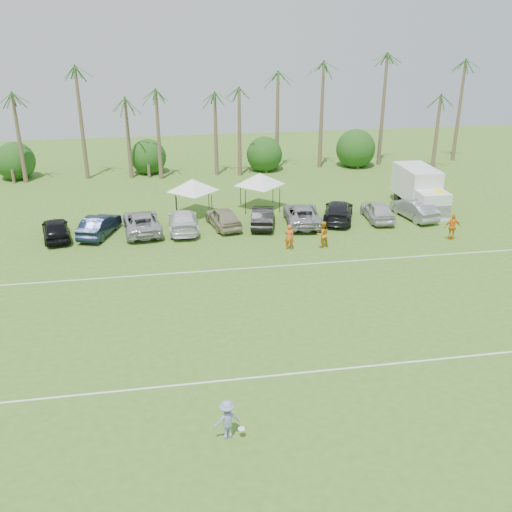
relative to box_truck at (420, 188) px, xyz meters
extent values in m
plane|color=#40691F|center=(-16.39, -23.81, -1.80)|extent=(120.00, 120.00, 0.00)
cube|color=white|center=(-16.39, -21.81, -1.80)|extent=(80.00, 0.10, 0.01)
cube|color=white|center=(-16.39, -9.81, -1.80)|extent=(80.00, 0.10, 0.01)
cone|color=brown|center=(-33.39, 14.19, 2.70)|extent=(0.44, 0.44, 9.00)
cone|color=brown|center=(-28.39, 14.19, 3.20)|extent=(0.44, 0.44, 10.00)
cone|color=brown|center=(-24.39, 14.19, 3.70)|extent=(0.44, 0.44, 11.00)
cone|color=brown|center=(-20.39, 14.19, 2.20)|extent=(0.44, 0.44, 8.00)
cone|color=brown|center=(-16.39, 14.19, 2.70)|extent=(0.44, 0.44, 9.00)
cone|color=brown|center=(-12.39, 14.19, 3.20)|extent=(0.44, 0.44, 10.00)
cone|color=brown|center=(-8.39, 14.19, 3.70)|extent=(0.44, 0.44, 11.00)
cone|color=brown|center=(-3.39, 14.19, 2.20)|extent=(0.44, 0.44, 8.00)
cone|color=brown|center=(1.61, 14.19, 2.70)|extent=(0.44, 0.44, 9.00)
cone|color=brown|center=(6.61, 14.19, 3.20)|extent=(0.44, 0.44, 10.00)
cone|color=brown|center=(10.61, 14.19, 3.70)|extent=(0.44, 0.44, 11.00)
cylinder|color=brown|center=(-35.39, 15.19, -1.10)|extent=(0.30, 0.30, 1.40)
sphere|color=#164212|center=(-35.39, 15.19, 0.00)|extent=(4.00, 4.00, 4.00)
cylinder|color=brown|center=(-22.39, 15.19, -1.10)|extent=(0.30, 0.30, 1.40)
sphere|color=#164212|center=(-22.39, 15.19, 0.00)|extent=(4.00, 4.00, 4.00)
cylinder|color=brown|center=(-10.39, 15.19, -1.10)|extent=(0.30, 0.30, 1.40)
sphere|color=#164212|center=(-10.39, 15.19, 0.00)|extent=(4.00, 4.00, 4.00)
cylinder|color=brown|center=(-0.39, 15.19, -1.10)|extent=(0.30, 0.30, 1.40)
sphere|color=#164212|center=(-0.39, 15.19, 0.00)|extent=(4.00, 4.00, 4.00)
imported|color=orange|center=(-12.76, -7.06, -0.90)|extent=(0.78, 0.66, 1.82)
imported|color=orange|center=(-10.36, -7.01, -0.86)|extent=(1.06, 0.91, 1.89)
imported|color=orange|center=(-0.76, -7.27, -0.81)|extent=(1.21, 0.61, 1.98)
cube|color=white|center=(0.01, 0.82, 0.29)|extent=(2.59, 4.72, 2.56)
cube|color=white|center=(-0.02, -2.45, -0.73)|extent=(2.36, 1.86, 2.15)
cube|color=black|center=(-0.02, -3.22, -1.04)|extent=(2.35, 0.32, 1.02)
cube|color=#E5590C|center=(1.29, 0.81, -0.17)|extent=(0.03, 1.64, 0.92)
cylinder|color=black|center=(-1.04, -2.24, -1.34)|extent=(0.31, 0.92, 0.92)
cylinder|color=black|center=(1.01, -2.25, -1.34)|extent=(0.31, 0.92, 0.92)
cylinder|color=black|center=(-1.01, 2.06, -1.34)|extent=(0.31, 0.92, 0.92)
cylinder|color=black|center=(1.04, 2.04, -1.34)|extent=(0.31, 0.92, 0.92)
cylinder|color=black|center=(-20.15, 0.35, -0.82)|extent=(0.06, 0.06, 1.98)
cylinder|color=black|center=(-17.39, 0.35, -0.82)|extent=(0.06, 0.06, 1.98)
cylinder|color=black|center=(-20.15, 3.12, -0.82)|extent=(0.06, 0.06, 1.98)
cylinder|color=black|center=(-17.39, 3.12, -0.82)|extent=(0.06, 0.06, 1.98)
pyramid|color=white|center=(-18.77, 1.74, 1.16)|extent=(4.27, 4.27, 0.99)
cylinder|color=black|center=(-14.58, 1.01, -0.79)|extent=(0.06, 0.06, 2.03)
cylinder|color=black|center=(-11.74, 1.01, -0.79)|extent=(0.06, 0.06, 2.03)
cylinder|color=black|center=(-14.58, 3.86, -0.79)|extent=(0.06, 0.06, 2.03)
cylinder|color=black|center=(-11.74, 3.86, -0.79)|extent=(0.06, 0.06, 2.03)
pyramid|color=white|center=(-13.16, 2.43, 1.24)|extent=(4.38, 4.38, 1.01)
cylinder|color=black|center=(0.48, -2.28, -0.74)|extent=(0.05, 0.05, 2.13)
cone|color=#EEF519|center=(0.48, -2.28, 0.33)|extent=(2.13, 2.13, 0.49)
imported|color=#8389BA|center=(-19.36, -25.50, -0.98)|extent=(1.17, 0.83, 1.65)
cylinder|color=white|center=(-18.84, -25.63, -1.38)|extent=(0.27, 0.27, 0.03)
imported|color=black|center=(-29.02, -2.16, -1.03)|extent=(2.72, 4.84, 1.55)
imported|color=#121C32|center=(-25.95, -1.98, -1.03)|extent=(3.06, 5.00, 1.55)
imported|color=#9F9F9F|center=(-22.88, -1.81, -1.03)|extent=(3.14, 5.83, 1.55)
imported|color=white|center=(-19.81, -1.95, -1.03)|extent=(2.22, 5.37, 1.55)
imported|color=tan|center=(-16.74, -1.73, -1.03)|extent=(2.69, 4.83, 1.55)
imported|color=black|center=(-13.67, -1.93, -1.03)|extent=(2.64, 4.96, 1.55)
imported|color=#939495|center=(-10.60, -2.06, -1.03)|extent=(3.23, 5.86, 1.55)
imported|color=black|center=(-7.53, -1.67, -1.03)|extent=(3.91, 5.78, 1.55)
imported|color=#BEBEBE|center=(-4.46, -2.14, -1.03)|extent=(2.15, 4.68, 1.55)
imported|color=gray|center=(-1.39, -2.20, -1.03)|extent=(2.45, 4.93, 1.55)
camera|label=1|loc=(-21.24, -42.96, 13.10)|focal=40.00mm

